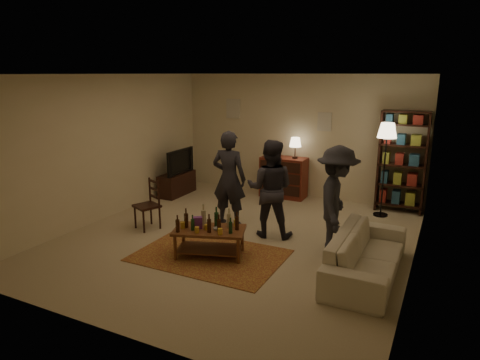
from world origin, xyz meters
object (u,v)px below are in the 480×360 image
Objects in this scene: tv_stand at (177,178)px; person_left at (229,179)px; coffee_table at (209,232)px; sofa at (367,254)px; person_right at (270,189)px; dresser at (284,176)px; dining_chair at (150,203)px; person_by_sofa at (337,201)px; bookshelf at (402,161)px; floor_lamp at (387,137)px.

person_left reaches higher than tv_stand.
coffee_table is 2.30m from sofa.
dresser is at bearing -87.59° from person_right.
sofa is at bearing 155.17° from person_left.
person_by_sofa reaches higher than dining_chair.
bookshelf reaches higher than floor_lamp.
person_right is (0.87, -0.18, -0.04)m from person_left.
tv_stand is at bearing 57.34° from person_by_sofa.
person_right is (2.88, -1.42, 0.44)m from tv_stand.
sofa is at bearing 143.44° from person_right.
dining_chair is at bearing 85.99° from person_by_sofa.
person_right is at bearing -127.06° from bookshelf.
dining_chair reaches higher than sofa.
dining_chair is at bearing 87.46° from sofa.
person_by_sofa reaches higher than coffee_table.
dining_chair is 0.86× the size of tv_stand.
person_by_sofa is (1.81, -2.58, 0.37)m from dresser.
bookshelf is (4.69, 0.98, 0.65)m from tv_stand.
dresser is 2.50m from bookshelf.
coffee_table reaches higher than sofa.
person_by_sofa is (1.68, 0.94, 0.45)m from coffee_table.
person_left is at bearing -96.50° from dresser.
bookshelf reaches higher than person_left.
person_by_sofa is (1.19, -0.25, 0.01)m from person_right.
bookshelf is 1.21× the size of person_right.
dresser is 0.75× the size of floor_lamp.
floor_lamp reaches higher than dresser.
coffee_table is at bearing 100.68° from person_left.
tv_stand reaches higher than sofa.
coffee_table is 3.53m from dresser.
tv_stand is at bearing -38.85° from person_right.
dining_chair is at bearing 3.90° from person_right.
dining_chair is 0.45× the size of bookshelf.
dining_chair reaches higher than coffee_table.
bookshelf reaches higher than coffee_table.
dining_chair is 0.50× the size of floor_lamp.
floor_lamp is 0.87× the size of sofa.
floor_lamp is at bearing -10.14° from dresser.
dining_chair is 2.19m from tv_stand.
tv_stand is at bearing 132.43° from coffee_table.
bookshelf is at bearing -0.82° from sofa.
bookshelf is 3.26m from sofa.
floor_lamp reaches higher than person_by_sofa.
person_right reaches higher than sofa.
person_left is 2.10m from person_by_sofa.
dresser is 0.78× the size of person_left.
dresser reaches higher than coffee_table.
coffee_table is 0.71× the size of person_by_sofa.
person_left reaches higher than dining_chair.
dining_chair is 2.18m from person_right.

